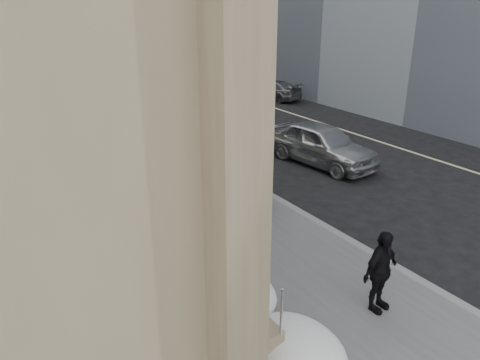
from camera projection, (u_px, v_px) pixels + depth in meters
name	position (u px, v px, depth m)	size (l,w,h in m)	color
ground	(290.00, 287.00, 10.70)	(140.00, 140.00, 0.00)	black
sidewalk	(134.00, 162.00, 18.53)	(5.00, 80.00, 0.12)	#4F4F51
curb	(193.00, 151.00, 19.83)	(0.24, 80.00, 0.12)	slate
lane_line	(331.00, 126.00, 23.77)	(0.15, 70.00, 0.01)	#BFB78C
far_podium	(402.00, 78.00, 25.53)	(2.00, 80.00, 4.00)	#78644D
streetlight_mid	(151.00, 33.00, 21.36)	(1.71, 0.24, 8.00)	#2D2D30
streetlight_far	(54.00, 17.00, 37.04)	(1.71, 0.24, 8.00)	#2D2D30
traffic_signal	(89.00, 35.00, 27.51)	(4.10, 0.22, 6.00)	#2D2D30
snow_bank	(113.00, 173.00, 16.18)	(1.70, 18.10, 0.76)	white
mounted_horse_left	(162.00, 162.00, 14.87)	(1.44, 2.70, 2.75)	#462915
mounted_horse_right	(233.00, 163.00, 14.77)	(2.02, 2.20, 2.73)	#4A2615
pedestrian	(380.00, 272.00, 9.46)	(1.05, 0.44, 1.80)	black
car_silver	(322.00, 144.00, 18.24)	(1.91, 4.75, 1.62)	#ACAFB4
car_grey	(271.00, 90.00, 29.70)	(1.66, 4.08, 1.18)	slate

